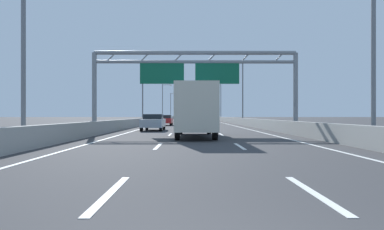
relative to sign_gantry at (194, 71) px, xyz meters
The scene contains 55 objects.
ground_plane 76.26m from the sign_gantry, 89.92° to the left, with size 260.00×260.00×0.00m, color #38383A.
lane_dash_left_0 21.02m from the sign_gantry, 94.77° to the right, with size 0.16×3.00×0.01m, color white.
lane_dash_left_1 12.48m from the sign_gantry, 98.49° to the right, with size 0.16×3.00×0.01m, color white.
lane_dash_left_2 5.62m from the sign_gantry, 125.41° to the right, with size 0.16×3.00×0.01m, color white.
lane_dash_left_3 8.34m from the sign_gantry, 104.43° to the left, with size 0.16×3.00×0.01m, color white.
lane_dash_left_4 16.42m from the sign_gantry, 96.22° to the left, with size 0.16×3.00×0.01m, color white.
lane_dash_left_5 25.13m from the sign_gantry, 93.95° to the left, with size 0.16×3.00×0.01m, color white.
lane_dash_left_6 33.99m from the sign_gantry, 92.90° to the left, with size 0.16×3.00×0.01m, color white.
lane_dash_left_7 42.91m from the sign_gantry, 92.28° to the left, with size 0.16×3.00×0.01m, color white.
lane_dash_left_8 51.86m from the sign_gantry, 91.89° to the left, with size 0.16×3.00×0.01m, color white.
lane_dash_left_9 60.82m from the sign_gantry, 91.61° to the left, with size 0.16×3.00×0.01m, color white.
lane_dash_left_10 69.79m from the sign_gantry, 91.40° to the left, with size 0.16×3.00×0.01m, color white.
lane_dash_left_11 78.77m from the sign_gantry, 91.24° to the left, with size 0.16×3.00×0.01m, color white.
lane_dash_left_12 87.76m from the sign_gantry, 91.11° to the left, with size 0.16×3.00×0.01m, color white.
lane_dash_left_13 96.74m from the sign_gantry, 91.01° to the left, with size 0.16×3.00×0.01m, color white.
lane_dash_left_14 105.73m from the sign_gantry, 90.92° to the left, with size 0.16×3.00×0.01m, color white.
lane_dash_left_15 114.72m from the sign_gantry, 90.85° to the left, with size 0.16×3.00×0.01m, color white.
lane_dash_left_16 123.71m from the sign_gantry, 90.79° to the left, with size 0.16×3.00×0.01m, color white.
lane_dash_left_17 132.71m from the sign_gantry, 90.73° to the left, with size 0.16×3.00×0.01m, color white.
lane_dash_right_0 21.03m from the sign_gantry, 84.68° to the right, with size 0.16×3.00×0.01m, color white.
lane_dash_right_1 12.51m from the sign_gantry, 80.53° to the right, with size 0.16×3.00×0.01m, color white.
lane_dash_right_2 5.69m from the sign_gantry, 51.54° to the right, with size 0.16×3.00×0.01m, color white.
lane_dash_right_3 8.38m from the sign_gantry, 73.96° to the left, with size 0.16×3.00×0.01m, color white.
lane_dash_right_4 16.44m from the sign_gantry, 83.06° to the left, with size 0.16×3.00×0.01m, color white.
lane_dash_right_5 25.14m from the sign_gantry, 85.59° to the left, with size 0.16×3.00×0.01m, color white.
lane_dash_right_6 34.00m from the sign_gantry, 86.76° to the left, with size 0.16×3.00×0.01m, color white.
lane_dash_right_7 42.92m from the sign_gantry, 87.45° to the left, with size 0.16×3.00×0.01m, color white.
lane_dash_right_8 51.87m from the sign_gantry, 87.89° to the left, with size 0.16×3.00×0.01m, color white.
lane_dash_right_9 60.83m from the sign_gantry, 88.20° to the left, with size 0.16×3.00×0.01m, color white.
lane_dash_right_10 69.80m from the sign_gantry, 88.44° to the left, with size 0.16×3.00×0.01m, color white.
lane_dash_right_11 78.78m from the sign_gantry, 88.62° to the left, with size 0.16×3.00×0.01m, color white.
lane_dash_right_12 87.76m from the sign_gantry, 88.76° to the left, with size 0.16×3.00×0.01m, color white.
lane_dash_right_13 96.75m from the sign_gantry, 88.87° to the left, with size 0.16×3.00×0.01m, color white.
lane_dash_right_14 105.73m from the sign_gantry, 88.97° to the left, with size 0.16×3.00×0.01m, color white.
lane_dash_right_15 114.72m from the sign_gantry, 89.05° to the left, with size 0.16×3.00×0.01m, color white.
lane_dash_right_16 123.72m from the sign_gantry, 89.12° to the left, with size 0.16×3.00×0.01m, color white.
lane_dash_right_17 132.71m from the sign_gantry, 89.18° to the left, with size 0.16×3.00×0.01m, color white.
edge_line_left 64.49m from the sign_gantry, 94.59° to the left, with size 0.16×176.00×0.01m, color white.
edge_line_right 64.51m from the sign_gantry, 85.23° to the left, with size 0.16×176.00×0.01m, color white.
barrier_left 86.48m from the sign_gantry, 94.52° to the left, with size 0.45×220.00×0.95m.
barrier_right 86.50m from the sign_gantry, 85.35° to the left, with size 0.45×220.00×0.95m.
sign_gantry is the anchor object (origin of this frame).
streetlamp_left_near 13.61m from the sign_gantry, 122.81° to the right, with size 2.58×0.28×9.50m.
streetlamp_right_near 13.72m from the sign_gantry, 56.49° to the right, with size 2.58×0.28×9.50m.
streetlamp_left_mid 27.12m from the sign_gantry, 105.76° to the left, with size 2.58×0.28×9.50m.
streetlamp_right_mid 27.18m from the sign_gantry, 73.83° to the left, with size 2.58×0.28×9.50m.
streetlamp_left_far 64.04m from the sign_gantry, 96.60° to the left, with size 2.58×0.28×9.50m.
streetlamp_right_far 64.06m from the sign_gantry, 83.22° to the left, with size 2.58×0.28×9.50m.
streetlamp_left_distant 101.40m from the sign_gantry, 94.17° to the left, with size 2.58×0.28×9.50m.
streetlamp_right_distant 101.42m from the sign_gantry, 85.72° to the left, with size 2.58×0.28×9.50m.
red_car 19.75m from the sign_gantry, 100.79° to the left, with size 1.85×4.36×1.38m.
silver_car 6.72m from the sign_gantry, 131.56° to the left, with size 1.84×4.62×1.46m.
white_car 38.83m from the sign_gantry, 89.62° to the left, with size 1.77×4.66×1.43m.
blue_car 79.30m from the sign_gantry, 87.37° to the left, with size 1.79×4.37×1.54m.
box_truck 5.98m from the sign_gantry, 89.49° to the right, with size 2.35×8.31×3.15m.
Camera 1 is at (-0.38, -2.55, 1.39)m, focal length 32.01 mm.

